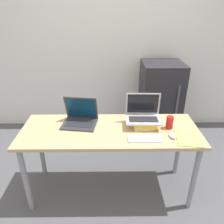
# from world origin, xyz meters

# --- Properties ---
(ground_plane) EXTENTS (14.00, 14.00, 0.00)m
(ground_plane) POSITION_xyz_m (0.00, 0.00, 0.00)
(ground_plane) COLOR #515156
(wall_back) EXTENTS (8.00, 0.05, 2.70)m
(wall_back) POSITION_xyz_m (0.00, 1.76, 1.35)
(wall_back) COLOR silver
(wall_back) RESTS_ON ground_plane
(desk) EXTENTS (1.65, 0.61, 0.74)m
(desk) POSITION_xyz_m (0.00, 0.31, 0.66)
(desk) COLOR tan
(desk) RESTS_ON ground_plane
(laptop_left) EXTENTS (0.35, 0.30, 0.26)m
(laptop_left) POSITION_xyz_m (-0.29, 0.43, 0.79)
(laptop_left) COLOR #333338
(laptop_left) RESTS_ON desk
(book_stack) EXTENTS (0.22, 0.23, 0.07)m
(book_stack) POSITION_xyz_m (0.33, 0.37, 0.78)
(book_stack) COLOR white
(book_stack) RESTS_ON desk
(laptop_on_books) EXTENTS (0.33, 0.23, 0.24)m
(laptop_on_books) POSITION_xyz_m (0.31, 0.39, 0.86)
(laptop_on_books) COLOR #B2B2B7
(laptop_on_books) RESTS_ON book_stack
(wireless_keyboard) EXTENTS (0.30, 0.12, 0.01)m
(wireless_keyboard) POSITION_xyz_m (0.30, 0.14, 0.75)
(wireless_keyboard) COLOR silver
(wireless_keyboard) RESTS_ON desk
(mouse) EXTENTS (0.06, 0.10, 0.03)m
(mouse) POSITION_xyz_m (0.55, 0.17, 0.76)
(mouse) COLOR white
(mouse) RESTS_ON desk
(notepad) EXTENTS (0.24, 0.27, 0.01)m
(notepad) POSITION_xyz_m (0.68, 0.14, 0.75)
(notepad) COLOR #EFE066
(notepad) RESTS_ON desk
(soda_can) EXTENTS (0.07, 0.07, 0.12)m
(soda_can) POSITION_xyz_m (0.55, 0.32, 0.80)
(soda_can) COLOR red
(soda_can) RESTS_ON desk
(mini_fridge) EXTENTS (0.54, 0.56, 1.10)m
(mini_fridge) POSITION_xyz_m (0.71, 1.38, 0.55)
(mini_fridge) COLOR #232328
(mini_fridge) RESTS_ON ground_plane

